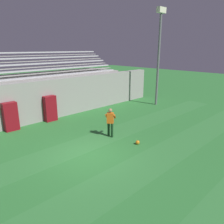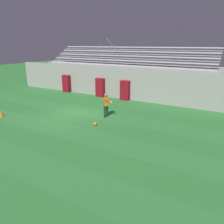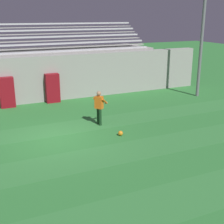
{
  "view_description": "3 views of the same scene",
  "coord_description": "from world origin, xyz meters",
  "px_view_note": "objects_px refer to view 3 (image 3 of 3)",
  "views": [
    {
      "loc": [
        -5.68,
        -7.45,
        4.91
      ],
      "look_at": [
        2.24,
        0.74,
        1.55
      ],
      "focal_mm": 35.0,
      "sensor_mm": 36.0,
      "label": 1
    },
    {
      "loc": [
        10.02,
        -11.29,
        4.91
      ],
      "look_at": [
        3.69,
        -0.42,
        0.95
      ],
      "focal_mm": 35.0,
      "sensor_mm": 36.0,
      "label": 2
    },
    {
      "loc": [
        -3.07,
        -12.4,
        5.17
      ],
      "look_at": [
        2.49,
        -0.23,
        0.97
      ],
      "focal_mm": 50.0,
      "sensor_mm": 36.0,
      "label": 3
    }
  ],
  "objects_px": {
    "padding_pillar_gate_right": "(52,88)",
    "soccer_ball": "(120,133)",
    "floodlight_pole": "(204,16)",
    "goalkeeper": "(99,106)",
    "padding_pillar_gate_left": "(7,92)"
  },
  "relations": [
    {
      "from": "floodlight_pole",
      "to": "goalkeeper",
      "type": "bearing_deg",
      "value": -162.84
    },
    {
      "from": "padding_pillar_gate_right",
      "to": "soccer_ball",
      "type": "bearing_deg",
      "value": -78.78
    },
    {
      "from": "padding_pillar_gate_right",
      "to": "soccer_ball",
      "type": "relative_size",
      "value": 8.03
    },
    {
      "from": "padding_pillar_gate_right",
      "to": "floodlight_pole",
      "type": "height_order",
      "value": "floodlight_pole"
    },
    {
      "from": "goalkeeper",
      "to": "padding_pillar_gate_right",
      "type": "bearing_deg",
      "value": 102.08
    },
    {
      "from": "floodlight_pole",
      "to": "soccer_ball",
      "type": "xyz_separation_m",
      "value": [
        -7.75,
        -4.27,
        -4.97
      ]
    },
    {
      "from": "padding_pillar_gate_left",
      "to": "goalkeeper",
      "type": "distance_m",
      "value": 6.17
    },
    {
      "from": "floodlight_pole",
      "to": "goalkeeper",
      "type": "height_order",
      "value": "floodlight_pole"
    },
    {
      "from": "padding_pillar_gate_right",
      "to": "floodlight_pole",
      "type": "bearing_deg",
      "value": -15.08
    },
    {
      "from": "padding_pillar_gate_left",
      "to": "floodlight_pole",
      "type": "xyz_separation_m",
      "value": [
        11.74,
        -2.45,
        4.2
      ]
    },
    {
      "from": "goalkeeper",
      "to": "soccer_ball",
      "type": "xyz_separation_m",
      "value": [
        0.28,
        -1.8,
        -0.84
      ]
    },
    {
      "from": "padding_pillar_gate_right",
      "to": "floodlight_pole",
      "type": "relative_size",
      "value": 0.22
    },
    {
      "from": "padding_pillar_gate_left",
      "to": "padding_pillar_gate_right",
      "type": "xyz_separation_m",
      "value": [
        2.66,
        0.0,
        0.0
      ]
    },
    {
      "from": "padding_pillar_gate_right",
      "to": "goalkeeper",
      "type": "distance_m",
      "value": 5.04
    },
    {
      "from": "padding_pillar_gate_left",
      "to": "soccer_ball",
      "type": "xyz_separation_m",
      "value": [
        3.99,
        -6.72,
        -0.77
      ]
    }
  ]
}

